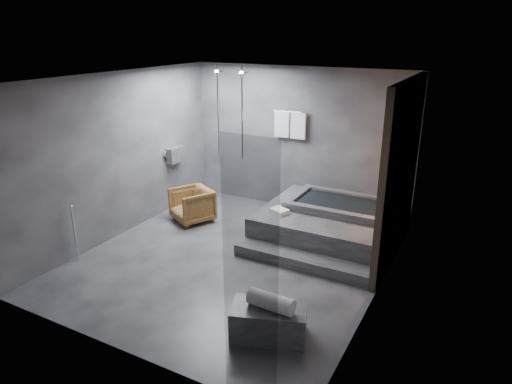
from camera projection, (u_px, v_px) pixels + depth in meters
The scene contains 7 objects.
room at pixel (264, 152), 6.70m from camera, with size 5.00×5.04×2.82m.
tub_deck at pixel (328, 224), 7.91m from camera, with size 2.20×2.00×0.50m, color #303033.
tub_step at pixel (302, 261), 6.98m from camera, with size 2.20×0.36×0.18m, color #303033.
concrete_bench at pixel (269, 322), 5.36m from camera, with size 0.88×0.48×0.39m, color #38383B.
driftwood_chair at pixel (192, 205), 8.57m from camera, with size 0.68×0.70×0.63m, color #462C11.
rolled_towel at pixel (271, 302), 5.22m from camera, with size 0.20×0.20×0.55m, color white.
deck_towel at pixel (279, 211), 7.70m from camera, with size 0.29×0.21×0.08m, color white.
Camera 1 is at (3.37, -5.55, 3.44)m, focal length 32.00 mm.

